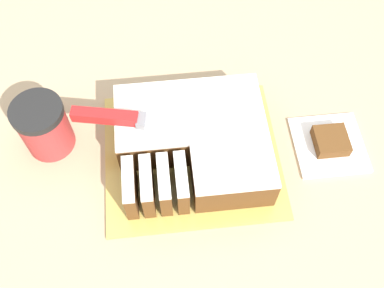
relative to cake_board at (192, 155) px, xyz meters
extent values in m
plane|color=#7F705B|center=(-0.02, 0.10, -0.96)|extent=(8.00, 8.00, 0.00)
cube|color=tan|center=(-0.02, 0.10, -0.48)|extent=(1.40, 1.10, 0.96)
cube|color=gold|center=(0.00, 0.00, 0.00)|extent=(0.34, 0.31, 0.01)
cube|color=brown|center=(0.00, 0.05, 0.04)|extent=(0.28, 0.15, 0.07)
cube|color=white|center=(0.00, 0.05, 0.08)|extent=(0.28, 0.15, 0.01)
cube|color=brown|center=(0.07, -0.07, 0.04)|extent=(0.15, 0.10, 0.07)
cube|color=white|center=(0.07, -0.07, 0.08)|extent=(0.15, 0.10, 0.01)
cube|color=brown|center=(-0.12, -0.08, 0.04)|extent=(0.02, 0.09, 0.07)
cube|color=white|center=(-0.12, -0.08, 0.08)|extent=(0.02, 0.09, 0.01)
cube|color=brown|center=(-0.09, -0.08, 0.04)|extent=(0.02, 0.09, 0.07)
cube|color=white|center=(-0.09, -0.08, 0.08)|extent=(0.02, 0.09, 0.01)
cube|color=brown|center=(-0.06, -0.08, 0.04)|extent=(0.02, 0.09, 0.07)
cube|color=white|center=(-0.06, -0.08, 0.08)|extent=(0.02, 0.09, 0.01)
cube|color=brown|center=(-0.03, -0.08, 0.04)|extent=(0.02, 0.09, 0.07)
cube|color=white|center=(-0.03, -0.08, 0.08)|extent=(0.02, 0.09, 0.01)
cube|color=silver|center=(-0.01, 0.01, 0.09)|extent=(0.17, 0.06, 0.00)
cube|color=slate|center=(-0.09, 0.03, 0.09)|extent=(0.02, 0.03, 0.02)
cube|color=red|center=(-0.16, 0.04, 0.10)|extent=(0.12, 0.05, 0.02)
cylinder|color=#B23333|center=(-0.28, 0.06, 0.05)|extent=(0.09, 0.09, 0.10)
cylinder|color=black|center=(-0.28, 0.06, 0.11)|extent=(0.10, 0.10, 0.01)
cube|color=white|center=(0.27, -0.01, 0.00)|extent=(0.14, 0.14, 0.01)
cube|color=brown|center=(0.27, -0.01, 0.02)|extent=(0.06, 0.06, 0.02)
camera|label=1|loc=(-0.05, -0.42, 0.78)|focal=42.00mm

